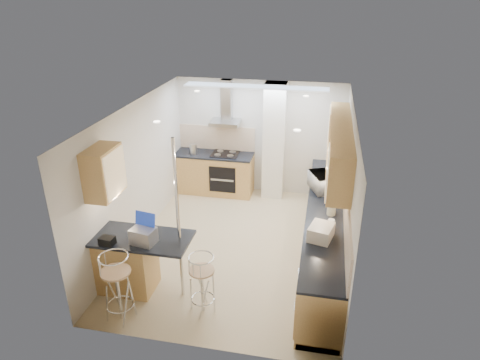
% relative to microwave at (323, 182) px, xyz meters
% --- Properties ---
extents(ground, '(4.80, 4.80, 0.00)m').
position_rel_microwave_xyz_m(ground, '(-1.42, -0.72, -1.08)').
color(ground, tan).
rests_on(ground, ground).
extents(room_shell, '(3.64, 4.84, 2.51)m').
position_rel_microwave_xyz_m(room_shell, '(-1.09, -0.34, 0.47)').
color(room_shell, silver).
rests_on(room_shell, ground).
extents(right_counter, '(0.63, 4.40, 0.92)m').
position_rel_microwave_xyz_m(right_counter, '(0.08, -0.72, -0.61)').
color(right_counter, '#B28147').
rests_on(right_counter, ground).
extents(back_counter, '(1.70, 0.63, 0.92)m').
position_rel_microwave_xyz_m(back_counter, '(-2.37, 1.38, -0.61)').
color(back_counter, '#B28147').
rests_on(back_counter, ground).
extents(peninsula, '(1.47, 0.72, 0.94)m').
position_rel_microwave_xyz_m(peninsula, '(-2.54, -2.17, -0.60)').
color(peninsula, '#B28147').
rests_on(peninsula, ground).
extents(microwave, '(0.57, 0.67, 0.31)m').
position_rel_microwave_xyz_m(microwave, '(0.00, 0.00, 0.00)').
color(microwave, white).
rests_on(microwave, right_counter).
extents(laptop, '(0.37, 0.30, 0.23)m').
position_rel_microwave_xyz_m(laptop, '(-2.43, -2.30, -0.02)').
color(laptop, '#999AA0').
rests_on(laptop, peninsula).
extents(bag, '(0.22, 0.17, 0.11)m').
position_rel_microwave_xyz_m(bag, '(-2.92, -2.43, -0.08)').
color(bag, black).
rests_on(bag, peninsula).
extents(bar_stool_near, '(0.49, 0.49, 1.05)m').
position_rel_microwave_xyz_m(bar_stool_near, '(-2.63, -2.82, -0.55)').
color(bar_stool_near, tan).
rests_on(bar_stool_near, ground).
extents(bar_stool_end, '(0.49, 0.49, 0.92)m').
position_rel_microwave_xyz_m(bar_stool_end, '(-1.55, -2.44, -0.61)').
color(bar_stool_end, tan).
rests_on(bar_stool_end, ground).
extents(jar_a, '(0.13, 0.13, 0.19)m').
position_rel_microwave_xyz_m(jar_a, '(0.02, -0.22, -0.06)').
color(jar_a, beige).
rests_on(jar_a, right_counter).
extents(jar_b, '(0.13, 0.13, 0.15)m').
position_rel_microwave_xyz_m(jar_b, '(0.24, 0.80, -0.08)').
color(jar_b, beige).
rests_on(jar_b, right_counter).
extents(jar_c, '(0.18, 0.18, 0.20)m').
position_rel_microwave_xyz_m(jar_c, '(0.16, -0.89, -0.05)').
color(jar_c, beige).
rests_on(jar_c, right_counter).
extents(jar_d, '(0.11, 0.11, 0.16)m').
position_rel_microwave_xyz_m(jar_d, '(0.16, -1.34, -0.08)').
color(jar_d, white).
rests_on(jar_d, right_counter).
extents(bread_bin, '(0.40, 0.46, 0.21)m').
position_rel_microwave_xyz_m(bread_bin, '(0.02, -1.65, -0.05)').
color(bread_bin, beige).
rests_on(bread_bin, right_counter).
extents(kettle, '(0.16, 0.16, 0.23)m').
position_rel_microwave_xyz_m(kettle, '(-2.80, 1.26, -0.04)').
color(kettle, '#A6A8AB').
rests_on(kettle, back_counter).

